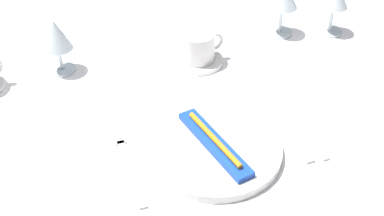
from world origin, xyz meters
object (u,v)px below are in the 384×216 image
at_px(dinner_knife, 282,126).
at_px(dinner_plate, 214,149).
at_px(toothbrush_package, 214,143).
at_px(coffee_cup_left, 198,46).
at_px(spoon_soup, 291,120).
at_px(wine_glass_far, 56,37).
at_px(fork_outer, 128,163).

bearing_deg(dinner_knife, dinner_plate, -171.86).
distance_m(toothbrush_package, coffee_cup_left, 0.32).
height_order(spoon_soup, wine_glass_far, wine_glass_far).
bearing_deg(wine_glass_far, coffee_cup_left, -13.60).
bearing_deg(fork_outer, toothbrush_package, -9.84).
relative_size(dinner_plate, fork_outer, 1.23).
distance_m(dinner_plate, dinner_knife, 0.16).
bearing_deg(toothbrush_package, wine_glass_far, 120.67).
bearing_deg(spoon_soup, coffee_cup_left, 110.11).
relative_size(coffee_cup_left, wine_glass_far, 0.81).
distance_m(dinner_plate, coffee_cup_left, 0.32).
distance_m(toothbrush_package, spoon_soup, 0.19).
distance_m(dinner_plate, fork_outer, 0.16).
xyz_separation_m(fork_outer, coffee_cup_left, (0.25, 0.28, 0.04)).
distance_m(dinner_plate, spoon_soup, 0.19).
distance_m(dinner_knife, spoon_soup, 0.03).
xyz_separation_m(dinner_knife, coffee_cup_left, (-0.07, 0.28, 0.04)).
bearing_deg(toothbrush_package, fork_outer, 170.16).
bearing_deg(wine_glass_far, spoon_soup, -40.33).
bearing_deg(coffee_cup_left, dinner_plate, -105.41).
height_order(toothbrush_package, wine_glass_far, wine_glass_far).
bearing_deg(dinner_knife, toothbrush_package, -171.86).
height_order(fork_outer, dinner_knife, same).
height_order(dinner_plate, wine_glass_far, wine_glass_far).
relative_size(dinner_knife, coffee_cup_left, 2.19).
distance_m(dinner_plate, wine_glass_far, 0.45).
xyz_separation_m(toothbrush_package, coffee_cup_left, (0.08, 0.31, 0.02)).
xyz_separation_m(spoon_soup, coffee_cup_left, (-0.10, 0.27, 0.04)).
xyz_separation_m(dinner_plate, dinner_knife, (0.16, 0.02, -0.01)).
distance_m(dinner_knife, wine_glass_far, 0.53).
bearing_deg(wine_glass_far, dinner_knife, -43.05).
bearing_deg(dinner_knife, spoon_soup, 20.90).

